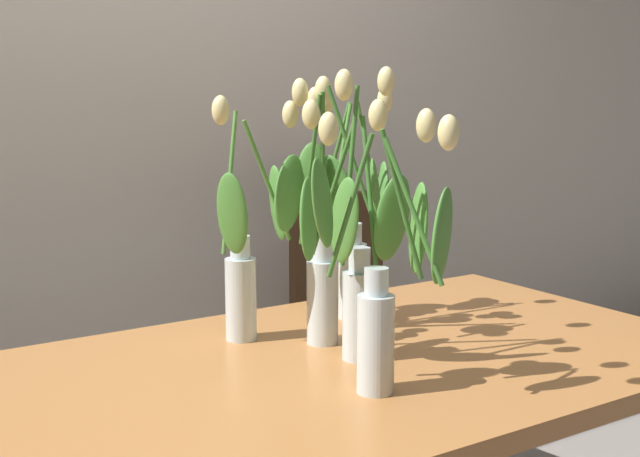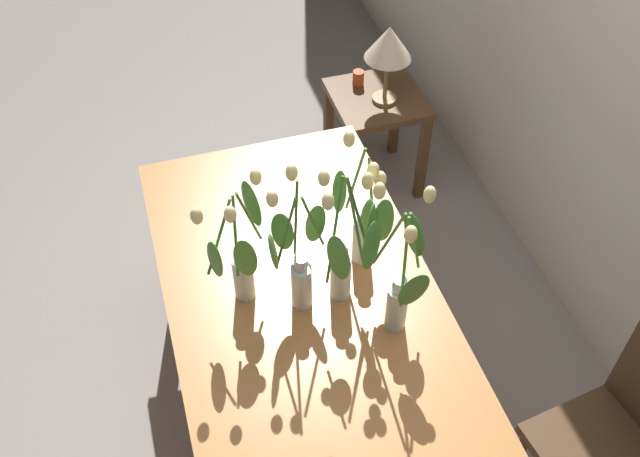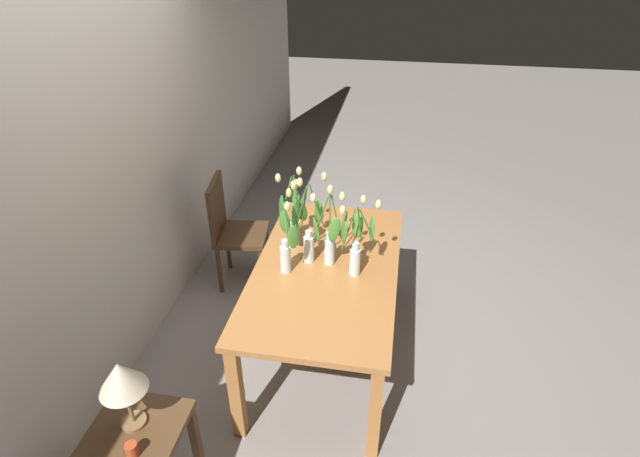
% 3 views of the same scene
% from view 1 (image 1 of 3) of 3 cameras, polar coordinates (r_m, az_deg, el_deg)
% --- Properties ---
extents(room_wall_rear, '(9.00, 0.10, 2.70)m').
position_cam_1_polar(room_wall_rear, '(2.86, -14.44, 10.38)').
color(room_wall_rear, silver).
rests_on(room_wall_rear, ground).
extents(dining_table, '(1.60, 0.90, 0.74)m').
position_cam_1_polar(dining_table, '(1.78, 1.16, -11.61)').
color(dining_table, '#B7753D').
rests_on(dining_table, ground).
extents(tulip_vase_0, '(0.25, 0.23, 0.51)m').
position_cam_1_polar(tulip_vase_0, '(1.53, 4.28, -3.62)').
color(tulip_vase_0, silver).
rests_on(tulip_vase_0, dining_table).
extents(tulip_vase_1, '(0.23, 0.17, 0.53)m').
position_cam_1_polar(tulip_vase_1, '(1.86, -4.95, -2.17)').
color(tulip_vase_1, silver).
rests_on(tulip_vase_1, dining_table).
extents(tulip_vase_2, '(0.18, 0.23, 0.58)m').
position_cam_1_polar(tulip_vase_2, '(1.70, 2.27, -2.29)').
color(tulip_vase_2, silver).
rests_on(tulip_vase_2, dining_table).
extents(tulip_vase_3, '(0.23, 0.21, 0.59)m').
position_cam_1_polar(tulip_vase_3, '(1.84, 0.31, -0.95)').
color(tulip_vase_3, silver).
rests_on(tulip_vase_3, dining_table).
extents(tulip_vase_4, '(0.25, 0.22, 0.55)m').
position_cam_1_polar(tulip_vase_4, '(2.01, 1.94, -0.26)').
color(tulip_vase_4, silver).
rests_on(tulip_vase_4, dining_table).
extents(dining_chair, '(0.45, 0.45, 0.93)m').
position_cam_1_polar(dining_chair, '(2.89, 2.55, -5.90)').
color(dining_chair, '#4C331E').
rests_on(dining_chair, ground).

